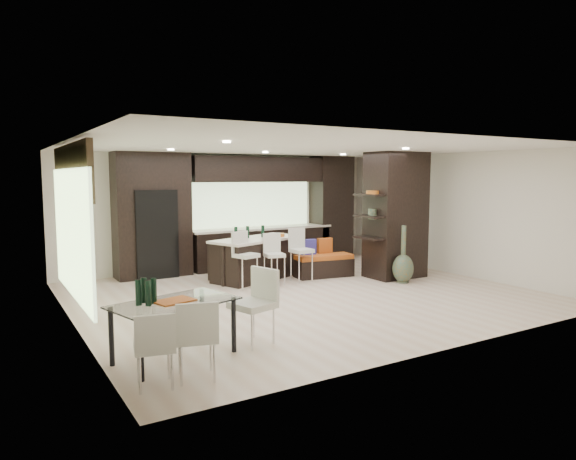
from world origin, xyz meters
TOP-DOWN VIEW (x-y plane):
  - ground at (0.00, 0.00)m, footprint 8.00×8.00m
  - back_wall at (0.00, 3.50)m, footprint 8.00×0.02m
  - left_wall at (-4.00, 0.00)m, footprint 0.02×7.00m
  - right_wall at (4.00, 0.00)m, footprint 0.02×7.00m
  - ceiling at (0.00, 0.00)m, footprint 8.00×7.00m
  - window_left at (-3.96, 0.20)m, footprint 0.04×3.20m
  - window_back at (0.60, 3.46)m, footprint 3.40×0.04m
  - stone_accent at (-3.93, 0.20)m, footprint 0.08×3.00m
  - ceiling_spots at (0.00, 0.25)m, footprint 4.00×3.00m
  - back_cabinetry at (0.50, 3.17)m, footprint 6.80×0.68m
  - refrigerator at (-1.90, 3.12)m, footprint 0.90×0.68m
  - partition_column at (2.60, 0.40)m, footprint 1.20×0.80m
  - kitchen_island at (-0.06, 1.77)m, footprint 2.27×1.56m
  - stool_left at (-0.70, 1.02)m, footprint 0.49×0.49m
  - stool_mid at (-0.06, 1.03)m, footprint 0.43×0.43m
  - stool_right at (0.58, 1.02)m, footprint 0.41×0.41m
  - bench at (1.28, 1.20)m, footprint 1.32×0.67m
  - floor_vase at (2.30, -0.17)m, footprint 0.55×0.55m
  - dining_table at (-3.18, -2.03)m, footprint 1.61×1.16m
  - chair_near at (-3.18, -2.74)m, footprint 0.55×0.55m
  - chair_far at (-3.63, -2.72)m, footprint 0.48×0.48m
  - chair_end at (-2.13, -2.03)m, footprint 0.60×0.60m

SIDE VIEW (x-z plane):
  - ground at x=0.00m, z-range 0.00..0.00m
  - bench at x=1.28m, z-range 0.00..0.49m
  - dining_table at x=-3.18m, z-range 0.00..0.70m
  - chair_far at x=-3.63m, z-range 0.00..0.75m
  - chair_near at x=-3.18m, z-range 0.00..0.82m
  - stool_mid at x=-0.06m, z-range 0.00..0.84m
  - kitchen_island at x=-0.06m, z-range 0.00..0.87m
  - stool_right at x=0.58m, z-range 0.00..0.90m
  - stool_left at x=-0.70m, z-range 0.00..0.90m
  - chair_end at x=-2.13m, z-range 0.00..0.91m
  - floor_vase at x=2.30m, z-range 0.00..1.19m
  - refrigerator at x=-1.90m, z-range 0.00..1.90m
  - back_wall at x=0.00m, z-range 0.00..2.70m
  - left_wall at x=-4.00m, z-range 0.00..2.70m
  - right_wall at x=4.00m, z-range 0.00..2.70m
  - window_left at x=-3.96m, z-range 0.40..2.30m
  - back_cabinetry at x=0.50m, z-range 0.00..2.70m
  - partition_column at x=2.60m, z-range 0.00..2.70m
  - window_back at x=0.60m, z-range 0.95..2.15m
  - stone_accent at x=-3.93m, z-range 1.85..2.65m
  - ceiling_spots at x=0.00m, z-range 2.67..2.69m
  - ceiling at x=0.00m, z-range 2.69..2.71m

